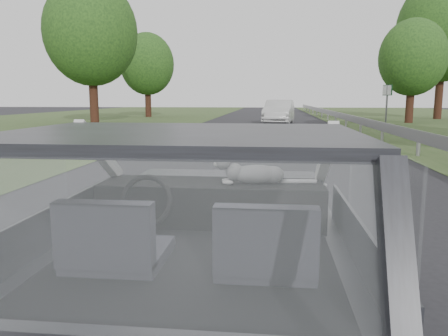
% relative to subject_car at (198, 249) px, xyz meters
% --- Properties ---
extents(subject_car, '(1.80, 4.00, 1.45)m').
position_rel_subject_car_xyz_m(subject_car, '(0.00, 0.00, 0.00)').
color(subject_car, black).
rests_on(subject_car, ground).
extents(dashboard, '(1.58, 0.45, 0.30)m').
position_rel_subject_car_xyz_m(dashboard, '(0.00, 0.62, 0.12)').
color(dashboard, black).
rests_on(dashboard, subject_car).
extents(driver_seat, '(0.50, 0.72, 0.42)m').
position_rel_subject_car_xyz_m(driver_seat, '(-0.40, -0.29, 0.16)').
color(driver_seat, black).
rests_on(driver_seat, subject_car).
extents(passenger_seat, '(0.50, 0.72, 0.42)m').
position_rel_subject_car_xyz_m(passenger_seat, '(0.40, -0.29, 0.16)').
color(passenger_seat, black).
rests_on(passenger_seat, subject_car).
extents(steering_wheel, '(0.36, 0.36, 0.04)m').
position_rel_subject_car_xyz_m(steering_wheel, '(-0.40, 0.33, 0.20)').
color(steering_wheel, black).
rests_on(steering_wheel, dashboard).
extents(cat, '(0.53, 0.25, 0.23)m').
position_rel_subject_car_xyz_m(cat, '(0.31, 0.60, 0.35)').
color(cat, gray).
rests_on(cat, dashboard).
extents(guardrail, '(0.05, 90.00, 0.32)m').
position_rel_subject_car_xyz_m(guardrail, '(4.30, 10.00, -0.15)').
color(guardrail, '#9A9A9A').
rests_on(guardrail, ground).
extents(other_car, '(2.26, 4.63, 1.47)m').
position_rel_subject_car_xyz_m(other_car, '(0.81, 24.46, 0.01)').
color(other_car, silver).
rests_on(other_car, ground).
extents(highway_sign, '(0.31, 0.89, 2.24)m').
position_rel_subject_car_xyz_m(highway_sign, '(6.20, 20.79, 0.39)').
color(highway_sign, '#174824').
rests_on(highway_sign, ground).
extents(tree_2, '(5.19, 5.19, 6.25)m').
position_rel_subject_car_xyz_m(tree_2, '(9.05, 26.57, 2.40)').
color(tree_2, black).
rests_on(tree_2, ground).
extents(tree_3, '(7.08, 7.08, 10.06)m').
position_rel_subject_car_xyz_m(tree_3, '(12.72, 32.04, 4.30)').
color(tree_3, black).
rests_on(tree_3, ground).
extents(tree_5, '(5.94, 5.94, 8.44)m').
position_rel_subject_car_xyz_m(tree_5, '(-10.56, 23.79, 3.50)').
color(tree_5, black).
rests_on(tree_5, ground).
extents(tree_6, '(5.38, 5.38, 6.64)m').
position_rel_subject_car_xyz_m(tree_6, '(-9.86, 33.27, 2.60)').
color(tree_6, black).
rests_on(tree_6, ground).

